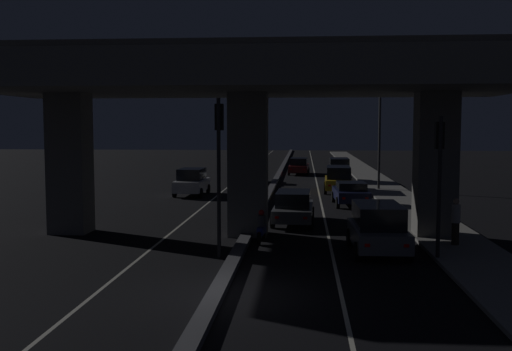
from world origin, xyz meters
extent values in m
plane|color=black|center=(0.00, 0.00, 0.00)|extent=(200.00, 200.00, 0.00)
cube|color=beige|center=(-3.50, 35.00, 0.00)|extent=(0.12, 126.00, 0.00)
cube|color=beige|center=(3.50, 35.00, 0.00)|extent=(0.12, 126.00, 0.00)
cube|color=#4C4C51|center=(0.00, 35.00, 0.10)|extent=(0.48, 126.00, 0.21)
cube|color=gray|center=(8.51, 28.00, 0.07)|extent=(2.91, 126.00, 0.14)
cube|color=slate|center=(-7.98, 9.31, 3.10)|extent=(1.66, 1.50, 6.21)
cube|color=slate|center=(7.98, 9.31, 3.10)|extent=(1.66, 1.50, 6.21)
cube|color=slate|center=(0.00, 9.31, 3.10)|extent=(1.66, 1.50, 6.21)
cube|color=slate|center=(0.00, 9.31, 6.92)|extent=(23.30, 9.70, 1.42)
cube|color=#333335|center=(0.00, 9.31, 8.08)|extent=(23.30, 0.40, 0.90)
cylinder|color=black|center=(-0.64, 4.75, 2.88)|extent=(0.14, 0.14, 5.77)
cube|color=black|center=(-0.64, 4.93, 5.09)|extent=(0.30, 0.28, 0.95)
sphere|color=red|center=(-0.64, 5.08, 5.39)|extent=(0.18, 0.18, 0.18)
sphere|color=black|center=(-0.64, 5.08, 5.09)|extent=(0.18, 0.18, 0.18)
sphere|color=black|center=(-0.64, 5.08, 4.80)|extent=(0.18, 0.18, 0.18)
cylinder|color=black|center=(7.15, 4.75, 2.56)|extent=(0.14, 0.14, 5.12)
cube|color=black|center=(7.15, 4.93, 4.44)|extent=(0.30, 0.28, 0.95)
sphere|color=red|center=(7.15, 5.08, 4.74)|extent=(0.18, 0.18, 0.18)
sphere|color=black|center=(7.15, 5.08, 4.44)|extent=(0.18, 0.18, 0.18)
sphere|color=black|center=(7.15, 5.08, 4.15)|extent=(0.18, 0.18, 0.18)
cylinder|color=#2D2D30|center=(7.93, 27.94, 4.06)|extent=(0.18, 0.18, 8.12)
cylinder|color=#2D2D30|center=(6.76, 27.94, 7.97)|extent=(2.34, 0.10, 0.10)
ellipsoid|color=#F2B759|center=(5.59, 27.94, 7.87)|extent=(0.56, 0.32, 0.24)
cube|color=#515459|center=(5.21, 5.94, 0.68)|extent=(1.98, 4.22, 0.68)
cube|color=black|center=(5.20, 6.05, 1.43)|extent=(1.73, 3.05, 0.83)
cylinder|color=black|center=(4.25, 7.30, 0.34)|extent=(0.22, 0.69, 0.68)
cylinder|color=black|center=(6.09, 7.34, 0.34)|extent=(0.22, 0.69, 0.68)
cylinder|color=black|center=(4.32, 4.54, 0.34)|extent=(0.22, 0.69, 0.68)
cylinder|color=black|center=(6.16, 4.59, 0.34)|extent=(0.22, 0.69, 0.68)
cube|color=red|center=(4.60, 3.83, 0.71)|extent=(0.18, 0.03, 0.11)
cube|color=red|center=(5.91, 3.86, 0.71)|extent=(0.18, 0.03, 0.11)
cube|color=#515459|center=(1.92, 12.60, 0.61)|extent=(1.96, 4.71, 0.58)
cube|color=black|center=(1.92, 12.60, 1.24)|extent=(1.69, 2.84, 0.68)
cylinder|color=black|center=(1.07, 14.17, 0.31)|extent=(0.22, 0.63, 0.63)
cylinder|color=black|center=(2.86, 14.12, 0.31)|extent=(0.22, 0.63, 0.63)
cylinder|color=black|center=(0.98, 11.09, 0.31)|extent=(0.22, 0.63, 0.63)
cylinder|color=black|center=(2.77, 11.04, 0.31)|extent=(0.22, 0.63, 0.63)
cube|color=red|center=(1.21, 10.28, 0.63)|extent=(0.18, 0.04, 0.11)
cube|color=red|center=(2.49, 10.25, 0.63)|extent=(0.18, 0.04, 0.11)
cube|color=#141938|center=(5.24, 19.53, 0.66)|extent=(2.04, 4.37, 0.64)
cube|color=black|center=(5.25, 19.31, 1.20)|extent=(1.73, 2.13, 0.45)
cylinder|color=black|center=(4.27, 20.90, 0.34)|extent=(0.23, 0.69, 0.68)
cylinder|color=black|center=(6.09, 20.98, 0.34)|extent=(0.23, 0.69, 0.68)
cylinder|color=black|center=(4.39, 18.07, 0.34)|extent=(0.23, 0.69, 0.68)
cylinder|color=black|center=(6.21, 18.15, 0.34)|extent=(0.23, 0.69, 0.68)
cube|color=red|center=(4.68, 17.34, 0.69)|extent=(0.18, 0.04, 0.11)
cube|color=red|center=(5.98, 17.40, 0.69)|extent=(0.18, 0.04, 0.11)
cube|color=gold|center=(4.90, 26.66, 0.67)|extent=(2.02, 4.68, 0.70)
cube|color=black|center=(4.90, 26.77, 1.44)|extent=(1.76, 3.38, 0.84)
cylinder|color=black|center=(4.02, 28.21, 0.32)|extent=(0.22, 0.65, 0.64)
cylinder|color=black|center=(5.87, 28.15, 0.32)|extent=(0.22, 0.65, 0.64)
cylinder|color=black|center=(3.93, 25.16, 0.32)|extent=(0.22, 0.65, 0.64)
cylinder|color=black|center=(5.77, 25.10, 0.32)|extent=(0.22, 0.65, 0.64)
cube|color=red|center=(4.17, 24.35, 0.70)|extent=(0.18, 0.04, 0.11)
cube|color=red|center=(5.49, 24.31, 0.70)|extent=(0.18, 0.04, 0.11)
cube|color=silver|center=(5.37, 33.96, 0.73)|extent=(1.80, 4.47, 0.76)
cube|color=black|center=(5.37, 34.07, 1.58)|extent=(1.57, 3.22, 0.95)
cylinder|color=black|center=(4.53, 35.43, 0.35)|extent=(0.21, 0.70, 0.70)
cylinder|color=black|center=(6.24, 35.42, 0.35)|extent=(0.21, 0.70, 0.70)
cylinder|color=black|center=(4.50, 32.50, 0.35)|extent=(0.21, 0.70, 0.70)
cylinder|color=black|center=(6.21, 32.48, 0.35)|extent=(0.21, 0.70, 0.70)
cube|color=red|center=(4.74, 31.73, 0.77)|extent=(0.18, 0.03, 0.11)
cube|color=red|center=(5.96, 31.72, 0.77)|extent=(0.18, 0.03, 0.11)
cube|color=#591414|center=(1.93, 42.28, 0.61)|extent=(2.01, 4.49, 0.64)
cube|color=black|center=(1.93, 42.28, 1.28)|extent=(1.71, 2.72, 0.68)
cylinder|color=black|center=(1.12, 43.78, 0.29)|extent=(0.23, 0.59, 0.58)
cylinder|color=black|center=(2.88, 43.70, 0.29)|extent=(0.23, 0.59, 0.58)
cylinder|color=black|center=(0.98, 40.87, 0.29)|extent=(0.23, 0.59, 0.58)
cylinder|color=black|center=(2.74, 40.79, 0.29)|extent=(0.23, 0.59, 0.58)
cube|color=red|center=(1.20, 40.10, 0.65)|extent=(0.18, 0.04, 0.11)
cube|color=red|center=(2.46, 40.04, 0.65)|extent=(0.18, 0.04, 0.11)
cube|color=silver|center=(-5.26, 23.88, 0.71)|extent=(1.92, 4.13, 0.75)
cube|color=black|center=(-5.26, 23.88, 1.47)|extent=(1.66, 2.49, 0.77)
cylinder|color=black|center=(-4.41, 22.51, 0.33)|extent=(0.22, 0.66, 0.66)
cylinder|color=black|center=(-6.18, 22.56, 0.33)|extent=(0.22, 0.66, 0.66)
cylinder|color=black|center=(-4.34, 25.20, 0.33)|extent=(0.22, 0.66, 0.66)
cylinder|color=black|center=(-6.10, 25.25, 0.33)|extent=(0.22, 0.66, 0.66)
cube|color=white|center=(-4.57, 25.91, 0.59)|extent=(0.18, 0.04, 0.11)
cube|color=white|center=(-5.83, 25.95, 0.59)|extent=(0.18, 0.04, 0.11)
cube|color=gray|center=(-1.87, 33.07, 0.62)|extent=(1.97, 3.97, 0.56)
cube|color=black|center=(-1.87, 33.17, 1.15)|extent=(1.67, 1.62, 0.51)
cylinder|color=black|center=(-1.01, 31.75, 0.34)|extent=(0.22, 0.68, 0.68)
cylinder|color=black|center=(-2.81, 31.81, 0.34)|extent=(0.22, 0.68, 0.68)
cylinder|color=black|center=(-0.93, 34.33, 0.34)|extent=(0.22, 0.68, 0.68)
cylinder|color=black|center=(-2.73, 34.39, 0.34)|extent=(0.22, 0.68, 0.68)
cube|color=white|center=(-1.16, 35.01, 0.53)|extent=(0.18, 0.04, 0.11)
cube|color=white|center=(-2.45, 35.06, 0.53)|extent=(0.18, 0.04, 0.11)
cylinder|color=black|center=(0.74, 8.47, 0.26)|extent=(0.12, 0.53, 0.53)
cylinder|color=black|center=(0.64, 7.09, 0.26)|extent=(0.14, 0.54, 0.53)
cube|color=navy|center=(0.69, 7.78, 0.48)|extent=(0.32, 1.07, 0.32)
cylinder|color=#3F3F44|center=(0.69, 7.78, 0.87)|extent=(0.34, 0.34, 0.46)
sphere|color=#B21919|center=(0.69, 7.78, 1.22)|extent=(0.24, 0.24, 0.24)
cube|color=red|center=(0.64, 7.04, 0.48)|extent=(0.08, 0.04, 0.08)
cylinder|color=#2D261E|center=(8.34, 7.11, 0.58)|extent=(0.29, 0.29, 0.87)
cylinder|color=beige|center=(8.34, 7.11, 1.37)|extent=(0.35, 0.35, 0.72)
sphere|color=tan|center=(8.34, 7.11, 1.85)|extent=(0.23, 0.23, 0.23)
camera|label=1|loc=(2.42, -16.53, 4.79)|focal=42.00mm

